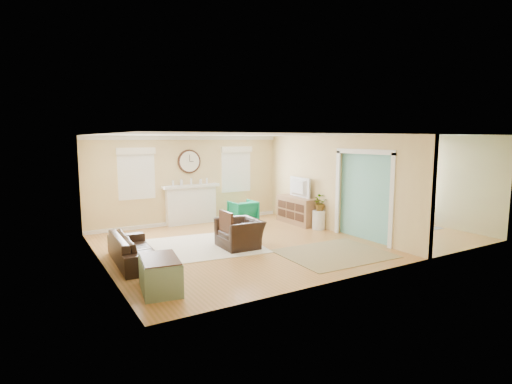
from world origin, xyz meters
TOP-DOWN VIEW (x-y plane):
  - floor at (0.00, 0.00)m, footprint 9.00×9.00m
  - wall_back at (0.00, 3.00)m, footprint 9.00×0.02m
  - wall_front at (0.00, -3.00)m, footprint 9.00×0.02m
  - wall_left at (-4.50, 0.00)m, footprint 0.02×6.00m
  - wall_right at (4.50, 0.00)m, footprint 0.02×6.00m
  - ceiling at (0.00, 0.00)m, footprint 9.00×6.00m
  - partition at (1.51, 0.28)m, footprint 0.17×6.00m
  - fireplace at (-1.50, 2.88)m, footprint 1.70×0.30m
  - wall_clock at (-1.50, 2.97)m, footprint 0.70×0.07m
  - window_left at (-3.05, 2.95)m, footprint 1.05×0.13m
  - window_right at (0.05, 2.95)m, footprint 1.05×0.13m
  - french_doors at (4.45, 0.00)m, footprint 0.06×1.70m
  - pendant at (3.00, 0.00)m, footprint 0.30×0.30m
  - rug_cream at (-2.26, 0.37)m, footprint 2.93×2.62m
  - rug_jute at (0.02, -1.69)m, footprint 2.31×1.92m
  - rug_grey at (3.31, -0.02)m, footprint 2.17×2.71m
  - sofa at (-3.90, -0.09)m, footprint 0.86×2.03m
  - eames_chair at (-1.50, -0.14)m, footprint 0.91×1.03m
  - green_chair at (-0.13, 2.20)m, footprint 0.72×0.74m
  - trunk at (-3.92, -1.84)m, footprint 0.75×1.06m
  - credenza at (1.22, 1.30)m, footprint 0.50×1.48m
  - tv at (1.20, 1.30)m, footprint 0.20×1.02m
  - garden_stool at (1.28, 0.37)m, footprint 0.36×0.36m
  - potted_plant at (1.28, 0.37)m, footprint 0.38×0.43m
  - dining_table at (3.31, -0.02)m, footprint 1.13×1.76m
  - dining_chair_n at (3.23, 1.09)m, footprint 0.48×0.48m
  - dining_chair_s at (3.32, -1.18)m, footprint 0.44×0.44m
  - dining_chair_w at (2.72, 0.02)m, footprint 0.45×0.45m
  - dining_chair_e at (3.93, 0.07)m, footprint 0.45×0.45m

SIDE VIEW (x-z plane):
  - floor at x=0.00m, z-range 0.00..0.00m
  - rug_grey at x=3.31m, z-range 0.00..0.01m
  - rug_jute at x=0.02m, z-range 0.00..0.01m
  - rug_cream at x=-2.26m, z-range 0.00..0.01m
  - garden_stool at x=1.28m, z-range 0.00..0.53m
  - trunk at x=-3.92m, z-range 0.00..0.56m
  - dining_table at x=3.31m, z-range 0.00..0.58m
  - sofa at x=-3.90m, z-range 0.00..0.58m
  - eames_chair at x=-1.50m, z-range 0.00..0.65m
  - green_chair at x=-0.13m, z-range 0.00..0.68m
  - credenza at x=1.22m, z-range 0.00..0.80m
  - dining_chair_s at x=3.32m, z-range 0.07..0.95m
  - dining_chair_w at x=2.72m, z-range 0.08..0.96m
  - dining_chair_n at x=3.23m, z-range 0.08..1.00m
  - dining_chair_e at x=3.93m, z-range 0.09..1.05m
  - fireplace at x=-1.50m, z-range 0.01..1.18m
  - potted_plant at x=1.28m, z-range 0.53..0.96m
  - tv at x=1.20m, z-range 0.80..1.38m
  - french_doors at x=4.45m, z-range 0.00..2.20m
  - wall_back at x=0.00m, z-range 0.00..2.60m
  - wall_front at x=0.00m, z-range 0.00..2.60m
  - wall_left at x=-4.50m, z-range 0.00..2.60m
  - wall_right at x=4.50m, z-range 0.00..2.60m
  - partition at x=1.51m, z-range 0.06..2.66m
  - window_left at x=-3.05m, z-range 0.95..2.37m
  - window_right at x=0.05m, z-range 0.95..2.37m
  - wall_clock at x=-1.50m, z-range 1.50..2.20m
  - pendant at x=3.00m, z-range 1.93..2.48m
  - ceiling at x=0.00m, z-range 2.59..2.61m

